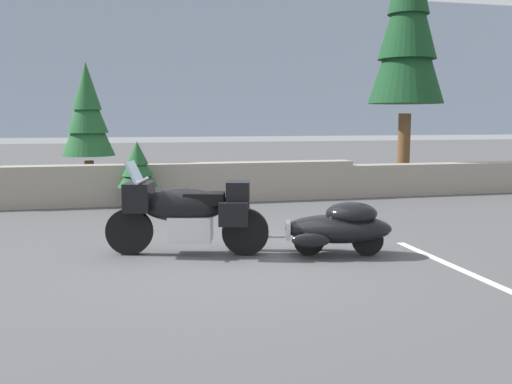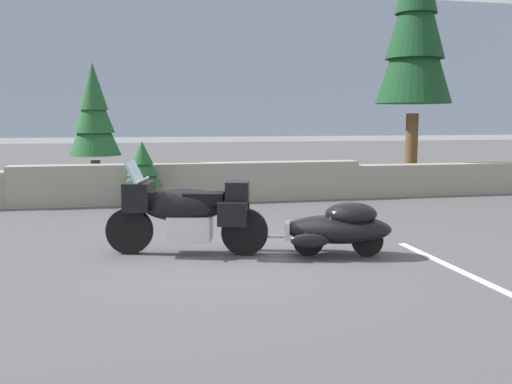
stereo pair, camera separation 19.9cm
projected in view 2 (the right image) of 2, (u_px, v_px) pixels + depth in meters
The scene contains 9 objects.
ground_plane at pixel (230, 257), 7.83m from camera, with size 80.00×80.00×0.00m, color #4C4C4F.
stone_guard_wall at pixel (181, 184), 12.98m from camera, with size 24.00×0.62×0.91m.
distant_ridgeline at pixel (142, 85), 99.36m from camera, with size 240.00×80.00×16.00m, color #99A8BF.
touring_motorcycle at pixel (186, 211), 7.94m from camera, with size 2.27×1.09×1.33m.
car_shaped_trailer at pixel (339, 227), 7.87m from camera, with size 2.22×1.06×0.76m.
pine_tree_tall at pixel (416, 22), 15.11m from camera, with size 2.04×2.04×7.19m.
pine_tree_secondary at pixel (94, 114), 13.28m from camera, with size 1.23×1.23×3.25m.
pine_sapling_near at pixel (142, 166), 12.10m from camera, with size 0.86×0.86×1.45m.
parking_stripe_marker at pixel (469, 275), 6.94m from camera, with size 0.12×3.60×0.01m, color silver.
Camera 2 is at (-1.24, -7.55, 1.91)m, focal length 39.40 mm.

